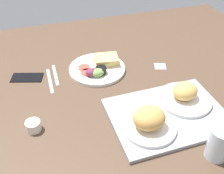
% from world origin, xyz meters
% --- Properties ---
extents(ground_plane, '(1.90, 1.50, 0.03)m').
position_xyz_m(ground_plane, '(0.00, 0.00, -0.01)').
color(ground_plane, '#4C3828').
extents(serving_tray, '(0.46, 0.34, 0.02)m').
position_xyz_m(serving_tray, '(-0.15, 0.22, 0.01)').
color(serving_tray, gray).
rests_on(serving_tray, ground_plane).
extents(bread_plate_near, '(0.22, 0.22, 0.09)m').
position_xyz_m(bread_plate_near, '(-0.25, 0.17, 0.04)').
color(bread_plate_near, white).
rests_on(bread_plate_near, serving_tray).
extents(bread_plate_far, '(0.20, 0.20, 0.10)m').
position_xyz_m(bread_plate_far, '(-0.05, 0.28, 0.05)').
color(bread_plate_far, white).
rests_on(bread_plate_far, serving_tray).
extents(plate_with_salad, '(0.27, 0.27, 0.05)m').
position_xyz_m(plate_with_salad, '(0.03, -0.16, 0.02)').
color(plate_with_salad, white).
rests_on(plate_with_salad, ground_plane).
extents(drinking_glass, '(0.08, 0.08, 0.12)m').
position_xyz_m(drinking_glass, '(-0.22, 0.44, 0.06)').
color(drinking_glass, silver).
rests_on(drinking_glass, ground_plane).
extents(espresso_cup, '(0.06, 0.06, 0.04)m').
position_xyz_m(espresso_cup, '(0.36, 0.14, 0.02)').
color(espresso_cup, silver).
rests_on(espresso_cup, ground_plane).
extents(fork, '(0.01, 0.17, 0.01)m').
position_xyz_m(fork, '(0.24, -0.18, 0.00)').
color(fork, '#B7B7BC').
rests_on(fork, ground_plane).
extents(knife, '(0.01, 0.19, 0.01)m').
position_xyz_m(knife, '(0.27, -0.14, 0.00)').
color(knife, '#B7B7BC').
rests_on(knife, ground_plane).
extents(cell_phone, '(0.16, 0.11, 0.01)m').
position_xyz_m(cell_phone, '(0.37, -0.20, 0.00)').
color(cell_phone, black).
rests_on(cell_phone, ground_plane).
extents(sticky_note, '(0.07, 0.07, 0.00)m').
position_xyz_m(sticky_note, '(-0.27, -0.11, 0.00)').
color(sticky_note, pink).
rests_on(sticky_note, ground_plane).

